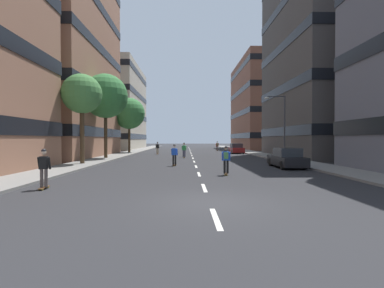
{
  "coord_description": "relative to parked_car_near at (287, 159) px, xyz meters",
  "views": [
    {
      "loc": [
        -0.84,
        -9.93,
        2.21
      ],
      "look_at": [
        0.0,
        27.35,
        1.55
      ],
      "focal_mm": 26.95,
      "sensor_mm": 36.0,
      "label": 1
    }
  ],
  "objects": [
    {
      "name": "skater_2",
      "position": [
        -8.69,
        1.68,
        0.29
      ],
      "size": [
        0.56,
        0.92,
        1.78
      ],
      "color": "brown",
      "rests_on": "ground_plane"
    },
    {
      "name": "building_left_far",
      "position": [
        -24.8,
        42.17,
        8.43
      ],
      "size": [
        13.74,
        22.17,
        18.08
      ],
      "color": "#BCB29E",
      "rests_on": "ground_plane"
    },
    {
      "name": "skater_3",
      "position": [
        -11.82,
        19.7,
        0.29
      ],
      "size": [
        0.54,
        0.91,
        1.78
      ],
      "color": "brown",
      "rests_on": "ground_plane"
    },
    {
      "name": "skater_0",
      "position": [
        -5.29,
        -4.37,
        0.32
      ],
      "size": [
        0.56,
        0.92,
        1.78
      ],
      "color": "brown",
      "rests_on": "ground_plane"
    },
    {
      "name": "building_right_mid",
      "position": [
        10.94,
        13.89,
        12.41
      ],
      "size": [
        13.74,
        17.96,
        26.03
      ],
      "color": "#4C4744",
      "rests_on": "ground_plane"
    },
    {
      "name": "building_right_far",
      "position": [
        10.94,
        42.17,
        9.05
      ],
      "size": [
        13.74,
        22.66,
        19.31
      ],
      "color": "brown",
      "rests_on": "ground_plane"
    },
    {
      "name": "parked_car_mid",
      "position": [
        0.0,
        22.0,
        0.0
      ],
      "size": [
        1.82,
        4.4,
        1.52
      ],
      "color": "maroon",
      "rests_on": "ground_plane"
    },
    {
      "name": "lane_markings",
      "position": [
        -6.93,
        21.04,
        -0.7
      ],
      "size": [
        0.16,
        72.2,
        0.01
      ],
      "color": "silver",
      "rests_on": "ground_plane"
    },
    {
      "name": "sidewalk_right",
      "position": [
        2.66,
        23.53,
        -0.63
      ],
      "size": [
        2.93,
        86.74,
        0.14
      ],
      "primitive_type": "cube",
      "color": "gray",
      "rests_on": "ground_plane"
    },
    {
      "name": "skater_4",
      "position": [
        -7.94,
        11.86,
        0.29
      ],
      "size": [
        0.53,
        0.9,
        1.78
      ],
      "color": "brown",
      "rests_on": "ground_plane"
    },
    {
      "name": "sidewalk_left",
      "position": [
        -16.53,
        23.53,
        -0.63
      ],
      "size": [
        2.93,
        86.74,
        0.14
      ],
      "primitive_type": "cube",
      "color": "gray",
      "rests_on": "ground_plane"
    },
    {
      "name": "street_tree_mid",
      "position": [
        -16.53,
        2.68,
        5.27
      ],
      "size": [
        3.32,
        3.32,
        7.55
      ],
      "color": "#4C3823",
      "rests_on": "sidewalk_left"
    },
    {
      "name": "streetlamp_right",
      "position": [
        2.0,
        7.4,
        3.44
      ],
      "size": [
        2.13,
        0.3,
        6.5
      ],
      "color": "#3F3F44",
      "rests_on": "sidewalk_right"
    },
    {
      "name": "street_tree_near",
      "position": [
        -16.53,
        23.08,
        5.45
      ],
      "size": [
        4.85,
        4.85,
        8.45
      ],
      "color": "#4C3823",
      "rests_on": "sidewalk_left"
    },
    {
      "name": "parked_car_near",
      "position": [
        0.0,
        0.0,
        0.0
      ],
      "size": [
        1.82,
        4.4,
        1.52
      ],
      "color": "black",
      "rests_on": "ground_plane"
    },
    {
      "name": "building_left_mid",
      "position": [
        -24.8,
        13.89,
        11.96
      ],
      "size": [
        13.74,
        19.35,
        25.14
      ],
      "color": "#9E6B51",
      "rests_on": "ground_plane"
    },
    {
      "name": "skater_5",
      "position": [
        -13.99,
        -9.14,
        0.29
      ],
      "size": [
        0.55,
        0.91,
        1.78
      ],
      "color": "brown",
      "rests_on": "ground_plane"
    },
    {
      "name": "ground_plane",
      "position": [
        -6.93,
        19.58,
        -0.7
      ],
      "size": [
        189.24,
        189.24,
        0.0
      ],
      "primitive_type": "plane",
      "color": "#28282B"
    },
    {
      "name": "skater_1",
      "position": [
        -1.9,
        31.2,
        0.32
      ],
      "size": [
        0.53,
        0.9,
        1.78
      ],
      "color": "brown",
      "rests_on": "ground_plane"
    },
    {
      "name": "street_tree_far",
      "position": [
        -16.53,
        9.87,
        6.17
      ],
      "size": [
        4.82,
        4.82,
        9.17
      ],
      "color": "#4C3823",
      "rests_on": "sidewalk_left"
    }
  ]
}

